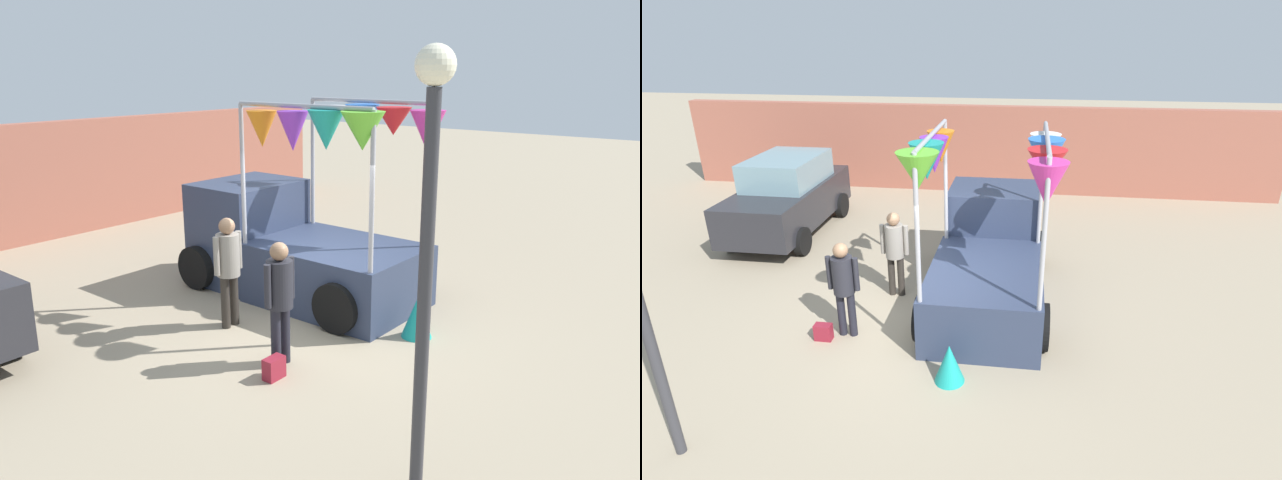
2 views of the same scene
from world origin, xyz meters
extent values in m
plane|color=gray|center=(0.00, 0.00, 0.00)|extent=(60.00, 60.00, 0.00)
cube|color=#2D3851|center=(1.09, 0.22, 0.50)|extent=(1.90, 2.60, 1.00)
cube|color=#2D3851|center=(1.09, 2.22, 0.90)|extent=(1.80, 1.40, 1.80)
cube|color=#8CB2C6|center=(1.09, 2.22, 1.35)|extent=(1.76, 1.37, 0.60)
cylinder|color=black|center=(0.14, 2.57, 0.38)|extent=(0.22, 0.76, 0.76)
cylinder|color=black|center=(2.04, 2.57, 0.38)|extent=(0.22, 0.76, 0.76)
cylinder|color=black|center=(0.14, -0.48, 0.38)|extent=(0.22, 0.76, 0.76)
cylinder|color=black|center=(2.04, -0.48, 0.38)|extent=(0.22, 0.76, 0.76)
cylinder|color=#A5A5AD|center=(0.22, 1.44, 2.11)|extent=(0.07, 0.07, 2.22)
cylinder|color=#A5A5AD|center=(1.96, 1.44, 2.11)|extent=(0.07, 0.07, 2.22)
cylinder|color=#A5A5AD|center=(0.22, -1.00, 2.11)|extent=(0.07, 0.07, 2.22)
cylinder|color=#A5A5AD|center=(1.96, -1.00, 2.11)|extent=(0.07, 0.07, 2.22)
cylinder|color=#A5A5AD|center=(0.22, 0.22, 3.22)|extent=(0.07, 2.44, 0.07)
cylinder|color=#A5A5AD|center=(1.96, 0.22, 3.22)|extent=(0.07, 2.44, 0.07)
cone|color=#66CC33|center=(0.22, -0.83, 2.93)|extent=(0.63, 0.63, 0.51)
cone|color=#D83399|center=(1.96, -0.83, 2.81)|extent=(0.78, 0.78, 0.61)
cone|color=teal|center=(0.22, -0.22, 2.91)|extent=(0.56, 0.56, 0.55)
cone|color=red|center=(1.96, -0.22, 2.92)|extent=(0.75, 0.75, 0.44)
cone|color=purple|center=(0.22, 0.39, 2.86)|extent=(0.56, 0.56, 0.57)
cone|color=blue|center=(1.96, 0.39, 2.88)|extent=(0.80, 0.80, 0.57)
cone|color=orange|center=(0.22, 1.00, 2.86)|extent=(0.63, 0.63, 0.54)
cone|color=white|center=(1.96, 1.00, 2.88)|extent=(0.72, 0.72, 0.48)
cube|color=#26262B|center=(-4.06, 3.66, 0.77)|extent=(1.70, 4.00, 0.90)
cube|color=#72939E|center=(-4.06, 3.81, 1.55)|extent=(1.50, 2.10, 0.66)
cylinder|color=black|center=(-4.91, 4.91, 0.32)|extent=(0.18, 0.64, 0.64)
cylinder|color=black|center=(-3.21, 4.91, 0.32)|extent=(0.18, 0.64, 0.64)
cylinder|color=black|center=(-4.91, 2.41, 0.32)|extent=(0.18, 0.64, 0.64)
cylinder|color=black|center=(-3.21, 2.41, 0.32)|extent=(0.18, 0.64, 0.64)
cylinder|color=black|center=(-1.21, -0.53, 0.39)|extent=(0.13, 0.13, 0.79)
cylinder|color=black|center=(-1.03, -0.53, 0.39)|extent=(0.13, 0.13, 0.79)
cylinder|color=#26262D|center=(-1.12, -0.53, 1.10)|extent=(0.34, 0.34, 0.63)
sphere|color=#997051|center=(-1.12, -0.53, 1.53)|extent=(0.24, 0.24, 0.24)
cylinder|color=#26262D|center=(-1.34, -0.53, 1.13)|extent=(0.09, 0.09, 0.56)
cylinder|color=#26262D|center=(-0.90, -0.53, 1.13)|extent=(0.09, 0.09, 0.56)
cylinder|color=#2D2823|center=(-0.75, 0.90, 0.40)|extent=(0.13, 0.13, 0.79)
cylinder|color=#2D2823|center=(-0.57, 0.90, 0.40)|extent=(0.13, 0.13, 0.79)
cylinder|color=gray|center=(-0.66, 0.90, 1.11)|extent=(0.34, 0.34, 0.63)
sphere|color=#997051|center=(-0.66, 0.90, 1.54)|extent=(0.24, 0.24, 0.24)
cylinder|color=gray|center=(-0.88, 0.90, 1.14)|extent=(0.09, 0.09, 0.57)
cylinder|color=gray|center=(-0.44, 0.90, 1.14)|extent=(0.09, 0.09, 0.57)
cube|color=maroon|center=(-1.47, -0.73, 0.14)|extent=(0.28, 0.16, 0.28)
cylinder|color=#333338|center=(-2.27, -3.21, 1.80)|extent=(0.12, 0.12, 3.60)
cube|color=#9E5947|center=(0.00, 7.78, 1.30)|extent=(18.00, 0.36, 2.60)
cone|color=teal|center=(0.73, -1.48, 0.30)|extent=(0.54, 0.54, 0.60)
camera|label=1|loc=(-6.61, -5.55, 3.73)|focal=35.00mm
camera|label=2|loc=(1.69, -7.26, 4.71)|focal=28.00mm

